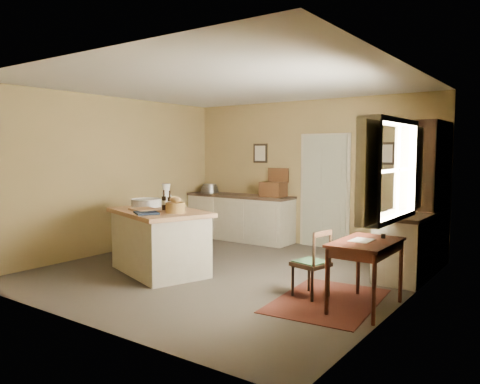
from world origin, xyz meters
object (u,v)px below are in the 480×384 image
object	(u,v)px
writing_desk	(366,249)
desk_chair	(311,264)
right_cabinet	(405,246)
shelving_unit	(433,196)
sideboard	(240,216)
work_island	(160,239)

from	to	relation	value
writing_desk	desk_chair	xyz separation A→B (m)	(-0.69, 0.03, -0.27)
writing_desk	right_cabinet	world-z (taller)	right_cabinet
right_cabinet	shelving_unit	bearing A→B (deg)	78.89
writing_desk	sideboard	bearing A→B (deg)	144.03
work_island	desk_chair	world-z (taller)	work_island
desk_chair	writing_desk	bearing A→B (deg)	10.61
work_island	shelving_unit	distance (m)	4.09
shelving_unit	sideboard	bearing A→B (deg)	176.05
work_island	writing_desk	size ratio (longest dim) A/B	1.85
sideboard	shelving_unit	distance (m)	3.76
writing_desk	desk_chair	distance (m)	0.74
work_island	right_cabinet	bearing A→B (deg)	48.84
sideboard	shelving_unit	bearing A→B (deg)	-3.95
work_island	writing_desk	bearing A→B (deg)	22.97
sideboard	right_cabinet	distance (m)	3.69
work_island	right_cabinet	xyz separation A→B (m)	(3.01, 1.71, -0.02)
work_island	writing_desk	distance (m)	3.02
sideboard	desk_chair	bearing A→B (deg)	-41.70
shelving_unit	writing_desk	bearing A→B (deg)	-93.88
desk_chair	shelving_unit	distance (m)	2.53
writing_desk	right_cabinet	size ratio (longest dim) A/B	0.87
desk_chair	right_cabinet	world-z (taller)	right_cabinet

